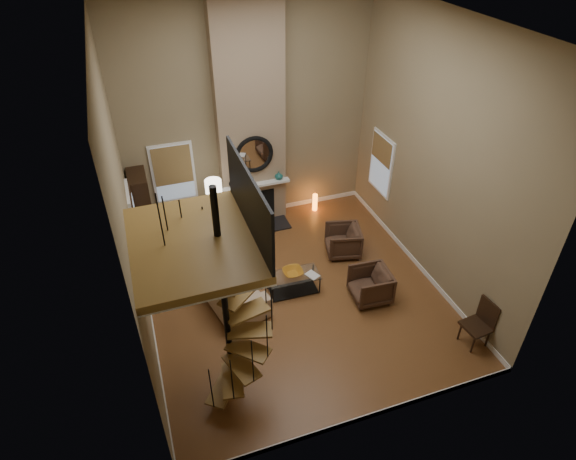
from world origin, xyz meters
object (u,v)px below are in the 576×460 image
object	(u,v)px
armchair_near	(346,241)
floor_lamp	(214,191)
hutch	(144,211)
armchair_far	(374,284)
accent_lamp	(315,202)
side_chair	(481,322)
coffee_table	(294,281)
sofa	(223,277)

from	to	relation	value
armchair_near	floor_lamp	bearing A→B (deg)	-103.99
hutch	armchair_far	world-z (taller)	hutch
armchair_near	armchair_far	world-z (taller)	armchair_far
hutch	accent_lamp	distance (m)	4.43
armchair_far	side_chair	world-z (taller)	side_chair
hutch	side_chair	xyz separation A→B (m)	(5.59, -5.24, -0.42)
armchair_far	coffee_table	distance (m)	1.69
floor_lamp	accent_lamp	world-z (taller)	floor_lamp
armchair_far	accent_lamp	bearing A→B (deg)	-177.31
armchair_far	floor_lamp	world-z (taller)	floor_lamp
side_chair	hutch	bearing A→B (deg)	136.86
sofa	armchair_near	distance (m)	3.06
armchair_far	floor_lamp	xyz separation A→B (m)	(-2.65, 3.05, 1.06)
floor_lamp	armchair_far	bearing A→B (deg)	-49.01
hutch	armchair_far	size ratio (longest dim) A/B	2.45
hutch	sofa	xyz separation A→B (m)	(1.33, -2.25, -0.55)
side_chair	floor_lamp	bearing A→B (deg)	129.56
armchair_near	coffee_table	size ratio (longest dim) A/B	0.70
hutch	side_chair	world-z (taller)	hutch
sofa	floor_lamp	xyz separation A→B (m)	(0.29, 1.82, 1.02)
coffee_table	side_chair	size ratio (longest dim) A/B	1.12
hutch	coffee_table	bearing A→B (deg)	-45.19
armchair_near	accent_lamp	size ratio (longest dim) A/B	1.67
accent_lamp	hutch	bearing A→B (deg)	-179.31
sofa	coffee_table	xyz separation A→B (m)	(1.42, -0.51, -0.11)
floor_lamp	sofa	bearing A→B (deg)	-99.08
hutch	side_chair	bearing A→B (deg)	-43.14
armchair_near	armchair_far	bearing A→B (deg)	10.69
accent_lamp	side_chair	world-z (taller)	side_chair
sofa	armchair_far	bearing A→B (deg)	-125.15
armchair_near	floor_lamp	size ratio (longest dim) A/B	0.46
armchair_far	coffee_table	size ratio (longest dim) A/B	0.70
armchair_near	hutch	bearing A→B (deg)	-99.41
coffee_table	accent_lamp	distance (m)	3.25
floor_lamp	side_chair	xyz separation A→B (m)	(3.97, -4.80, -0.89)
side_chair	coffee_table	bearing A→B (deg)	138.99
hutch	floor_lamp	xyz separation A→B (m)	(1.62, -0.44, 0.46)
coffee_table	floor_lamp	size ratio (longest dim) A/B	0.66
sofa	armchair_near	size ratio (longest dim) A/B	3.18
armchair_near	floor_lamp	world-z (taller)	floor_lamp
armchair_far	floor_lamp	distance (m)	4.18
hutch	floor_lamp	bearing A→B (deg)	-15.04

